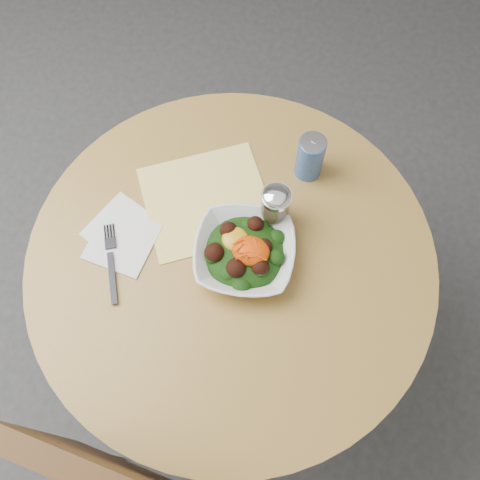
{
  "coord_description": "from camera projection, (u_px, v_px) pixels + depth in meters",
  "views": [
    {
      "loc": [
        0.14,
        -0.43,
        1.83
      ],
      "look_at": [
        0.02,
        0.02,
        0.81
      ],
      "focal_mm": 40.0,
      "sensor_mm": 36.0,
      "label": 1
    }
  ],
  "objects": [
    {
      "name": "salad_bowl",
      "position": [
        245.0,
        252.0,
        1.14
      ],
      "size": [
        0.24,
        0.24,
        0.08
      ],
      "color": "white",
      "rests_on": "table"
    },
    {
      "name": "spice_shaker",
      "position": [
        275.0,
        207.0,
        1.15
      ],
      "size": [
        0.07,
        0.07,
        0.12
      ],
      "color": "silver",
      "rests_on": "table"
    },
    {
      "name": "cloth_napkin",
      "position": [
        206.0,
        200.0,
        1.22
      ],
      "size": [
        0.37,
        0.36,
        0.0
      ],
      "primitive_type": "cube",
      "rotation": [
        0.0,
        0.0,
        0.54
      ],
      "color": "yellow",
      "rests_on": "table"
    },
    {
      "name": "fork",
      "position": [
        111.0,
        260.0,
        1.16
      ],
      "size": [
        0.1,
        0.18,
        0.0
      ],
      "color": "black",
      "rests_on": "table"
    },
    {
      "name": "paper_napkins",
      "position": [
        122.0,
        235.0,
        1.19
      ],
      "size": [
        0.18,
        0.19,
        0.0
      ],
      "color": "white",
      "rests_on": "table"
    },
    {
      "name": "beverage_can",
      "position": [
        310.0,
        157.0,
        1.2
      ],
      "size": [
        0.06,
        0.06,
        0.12
      ],
      "color": "#0D2A95",
      "rests_on": "table"
    },
    {
      "name": "table",
      "position": [
        232.0,
        287.0,
        1.35
      ],
      "size": [
        0.9,
        0.9,
        0.75
      ],
      "color": "black",
      "rests_on": "ground"
    },
    {
      "name": "ground",
      "position": [
        234.0,
        340.0,
        1.85
      ],
      "size": [
        6.0,
        6.0,
        0.0
      ],
      "primitive_type": "plane",
      "color": "#313134",
      "rests_on": "ground"
    }
  ]
}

